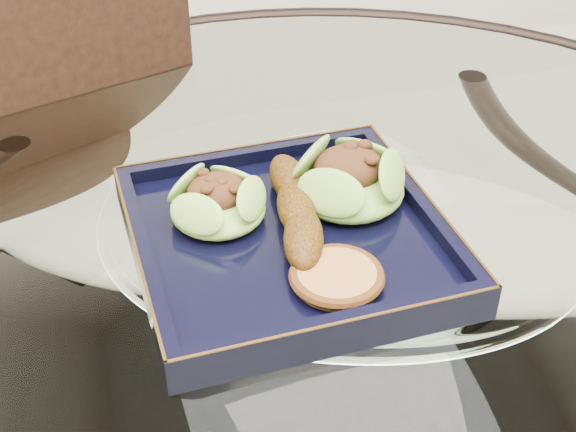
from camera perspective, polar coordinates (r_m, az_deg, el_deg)
name	(u,v)px	position (r m, az deg, el deg)	size (l,w,h in m)	color
dining_table	(336,369)	(0.85, 3.41, -10.81)	(1.13, 1.13, 0.77)	white
dining_chair	(115,304)	(1.07, -12.19, -6.17)	(0.49, 0.49, 0.91)	#311B10
navy_plate	(288,243)	(0.72, 0.00, -1.93)	(0.27, 0.27, 0.02)	black
lettuce_wrap_left	(218,205)	(0.72, -5.01, 0.81)	(0.09, 0.09, 0.03)	#6C9E2E
lettuce_wrap_right	(349,183)	(0.75, 4.35, 2.37)	(0.10, 0.10, 0.04)	#589D2D
roasted_plantain	(296,208)	(0.72, 0.60, 0.57)	(0.16, 0.03, 0.03)	#653C0A
crumb_patty	(337,278)	(0.66, 3.48, -4.40)	(0.07, 0.07, 0.01)	#B16E3B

